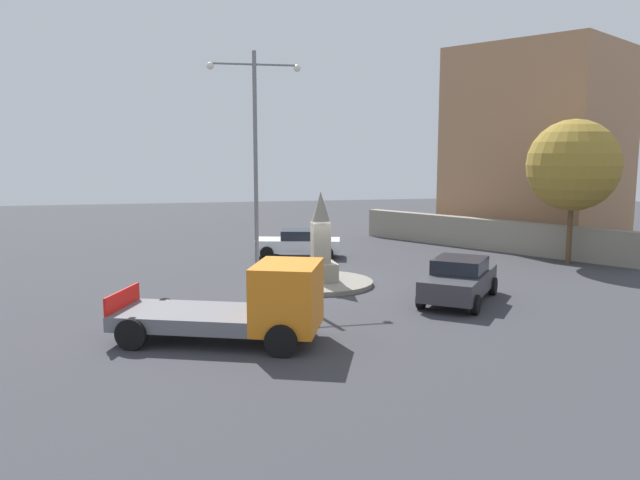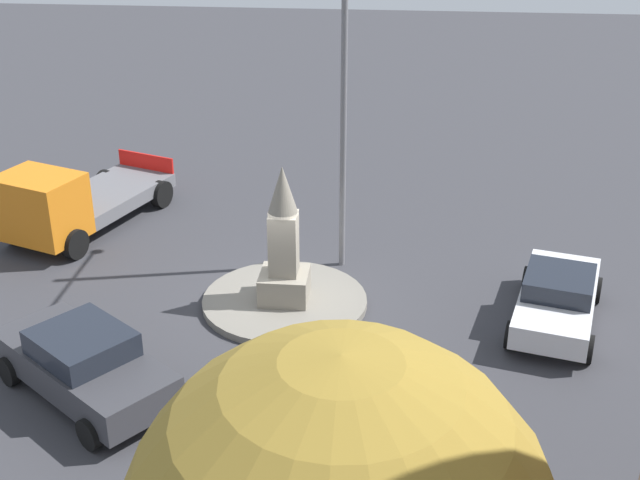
{
  "view_description": "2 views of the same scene",
  "coord_description": "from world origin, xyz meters",
  "px_view_note": "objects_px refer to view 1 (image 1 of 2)",
  "views": [
    {
      "loc": [
        4.96,
        23.02,
        5.17
      ],
      "look_at": [
        0.06,
        0.16,
        1.79
      ],
      "focal_mm": 34.91,
      "sensor_mm": 36.0,
      "label": 1
    },
    {
      "loc": [
        -18.04,
        -2.63,
        10.39
      ],
      "look_at": [
        0.36,
        -0.84,
        1.62
      ],
      "focal_mm": 47.66,
      "sensor_mm": 36.0,
      "label": 2
    }
  ],
  "objects_px": {
    "streetlamp": "(255,147)",
    "truck_orange_parked_right": "(249,305)",
    "car_white_near_island": "(298,243)",
    "corner_building": "(538,145)",
    "tree_near_wall": "(573,165)",
    "monument": "(321,245)",
    "car_dark_grey_approaching": "(459,279)"
  },
  "relations": [
    {
      "from": "streetlamp",
      "to": "truck_orange_parked_right",
      "type": "bearing_deg",
      "value": 82.06
    },
    {
      "from": "car_white_near_island",
      "to": "corner_building",
      "type": "bearing_deg",
      "value": -167.15
    },
    {
      "from": "streetlamp",
      "to": "corner_building",
      "type": "height_order",
      "value": "corner_building"
    },
    {
      "from": "streetlamp",
      "to": "truck_orange_parked_right",
      "type": "relative_size",
      "value": 1.5
    },
    {
      "from": "truck_orange_parked_right",
      "to": "tree_near_wall",
      "type": "bearing_deg",
      "value": -150.38
    },
    {
      "from": "monument",
      "to": "car_dark_grey_approaching",
      "type": "distance_m",
      "value": 5.49
    },
    {
      "from": "monument",
      "to": "corner_building",
      "type": "height_order",
      "value": "corner_building"
    },
    {
      "from": "monument",
      "to": "truck_orange_parked_right",
      "type": "height_order",
      "value": "monument"
    },
    {
      "from": "monument",
      "to": "corner_building",
      "type": "xyz_separation_m",
      "value": [
        -15.0,
        -9.83,
        3.89
      ]
    },
    {
      "from": "car_white_near_island",
      "to": "corner_building",
      "type": "distance_m",
      "value": 15.83
    },
    {
      "from": "streetlamp",
      "to": "tree_near_wall",
      "type": "relative_size",
      "value": 1.35
    },
    {
      "from": "monument",
      "to": "car_dark_grey_approaching",
      "type": "xyz_separation_m",
      "value": [
        -4.12,
        3.54,
        -0.8
      ]
    },
    {
      "from": "streetlamp",
      "to": "corner_building",
      "type": "bearing_deg",
      "value": -153.6
    },
    {
      "from": "truck_orange_parked_right",
      "to": "car_dark_grey_approaching",
      "type": "bearing_deg",
      "value": -157.68
    },
    {
      "from": "car_white_near_island",
      "to": "tree_near_wall",
      "type": "height_order",
      "value": "tree_near_wall"
    },
    {
      "from": "truck_orange_parked_right",
      "to": "corner_building",
      "type": "height_order",
      "value": "corner_building"
    },
    {
      "from": "car_dark_grey_approaching",
      "to": "car_white_near_island",
      "type": "xyz_separation_m",
      "value": [
        3.84,
        -10.02,
        -0.08
      ]
    },
    {
      "from": "corner_building",
      "to": "tree_near_wall",
      "type": "bearing_deg",
      "value": 69.7
    },
    {
      "from": "tree_near_wall",
      "to": "corner_building",
      "type": "bearing_deg",
      "value": -110.3
    },
    {
      "from": "corner_building",
      "to": "truck_orange_parked_right",
      "type": "bearing_deg",
      "value": 41.8
    },
    {
      "from": "corner_building",
      "to": "tree_near_wall",
      "type": "distance_m",
      "value": 8.16
    },
    {
      "from": "monument",
      "to": "tree_near_wall",
      "type": "relative_size",
      "value": 0.52
    },
    {
      "from": "truck_orange_parked_right",
      "to": "tree_near_wall",
      "type": "height_order",
      "value": "tree_near_wall"
    },
    {
      "from": "car_dark_grey_approaching",
      "to": "car_white_near_island",
      "type": "distance_m",
      "value": 10.73
    },
    {
      "from": "monument",
      "to": "corner_building",
      "type": "distance_m",
      "value": 18.35
    },
    {
      "from": "tree_near_wall",
      "to": "truck_orange_parked_right",
      "type": "bearing_deg",
      "value": 29.62
    },
    {
      "from": "car_white_near_island",
      "to": "corner_building",
      "type": "xyz_separation_m",
      "value": [
        -14.72,
        -3.36,
        4.76
      ]
    },
    {
      "from": "monument",
      "to": "car_white_near_island",
      "type": "xyz_separation_m",
      "value": [
        -0.28,
        -6.47,
        -0.88
      ]
    },
    {
      "from": "monument",
      "to": "tree_near_wall",
      "type": "distance_m",
      "value": 12.73
    },
    {
      "from": "monument",
      "to": "car_dark_grey_approaching",
      "type": "relative_size",
      "value": 0.77
    },
    {
      "from": "monument",
      "to": "car_white_near_island",
      "type": "relative_size",
      "value": 0.79
    },
    {
      "from": "streetlamp",
      "to": "car_white_near_island",
      "type": "height_order",
      "value": "streetlamp"
    }
  ]
}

